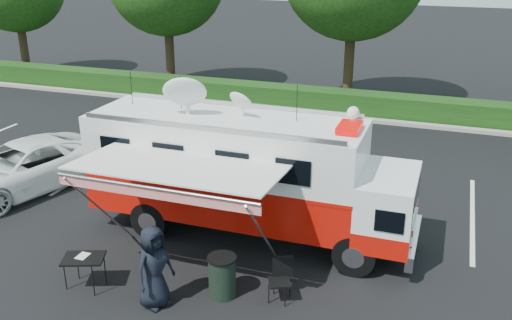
{
  "coord_description": "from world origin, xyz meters",
  "views": [
    {
      "loc": [
        4.57,
        -12.39,
        7.17
      ],
      "look_at": [
        0.0,
        0.5,
        1.9
      ],
      "focal_mm": 40.0,
      "sensor_mm": 36.0,
      "label": 1
    }
  ],
  "objects": [
    {
      "name": "folding_table",
      "position": [
        -2.57,
        -3.49,
        0.7
      ],
      "size": [
        1.04,
        0.9,
        0.75
      ],
      "color": "black",
      "rests_on": "ground_plane"
    },
    {
      "name": "white_suv",
      "position": [
        -7.5,
        0.42,
        0.0
      ],
      "size": [
        4.01,
        5.82,
        1.48
      ],
      "primitive_type": "imported",
      "rotation": [
        0.0,
        0.0,
        -0.32
      ],
      "color": "white",
      "rests_on": "ground_plane"
    },
    {
      "name": "person",
      "position": [
        -0.79,
        -3.55,
        0.0
      ],
      "size": [
        0.86,
        1.04,
        1.82
      ],
      "primitive_type": "imported",
      "rotation": [
        0.0,
        0.0,
        1.2
      ],
      "color": "black",
      "rests_on": "ground_plane"
    },
    {
      "name": "awning",
      "position": [
        -0.81,
        -2.37,
        2.56
      ],
      "size": [
        4.53,
        2.36,
        2.74
      ],
      "color": "silver",
      "rests_on": "ground_plane"
    },
    {
      "name": "folding_chair",
      "position": [
        1.6,
        -2.43,
        0.56
      ],
      "size": [
        0.59,
        0.63,
        0.95
      ],
      "color": "black",
      "rests_on": "ground_plane"
    },
    {
      "name": "stall_lines",
      "position": [
        -0.5,
        3.0,
        0.0
      ],
      "size": [
        24.12,
        5.5,
        0.01
      ],
      "color": "silver",
      "rests_on": "ground_plane"
    },
    {
      "name": "ground_plane",
      "position": [
        0.0,
        0.0,
        0.0
      ],
      "size": [
        120.0,
        120.0,
        0.0
      ],
      "primitive_type": "plane",
      "color": "black",
      "rests_on": "ground"
    },
    {
      "name": "trash_bin",
      "position": [
        0.39,
        -2.77,
        0.48
      ],
      "size": [
        0.63,
        0.63,
        0.94
      ],
      "color": "black",
      "rests_on": "ground_plane"
    },
    {
      "name": "command_truck",
      "position": [
        -0.07,
        -0.0,
        1.71
      ],
      "size": [
        8.29,
        2.28,
        3.98
      ],
      "color": "black",
      "rests_on": "ground_plane"
    }
  ]
}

